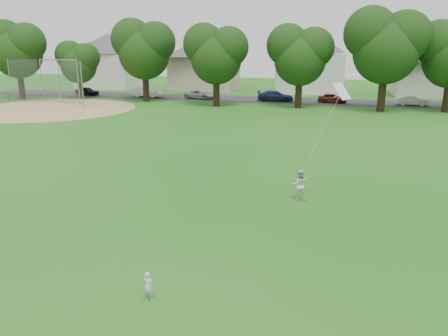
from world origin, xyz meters
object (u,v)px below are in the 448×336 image
(older_boy, at_px, (299,185))
(kite, at_px, (320,137))
(toddler, at_px, (148,286))
(baseball_backstop, at_px, (56,82))

(older_boy, relative_size, kite, 0.33)
(toddler, height_order, kite, kite)
(kite, distance_m, baseball_backstop, 41.31)
(toddler, xyz_separation_m, older_boy, (3.18, 9.10, 0.28))
(older_boy, xyz_separation_m, kite, (0.76, -0.19, 2.25))
(toddler, bearing_deg, baseball_backstop, -53.60)
(toddler, relative_size, kite, 0.20)
(older_boy, bearing_deg, baseball_backstop, -48.62)
(baseball_backstop, bearing_deg, older_boy, -40.70)
(kite, relative_size, baseball_backstop, 0.39)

